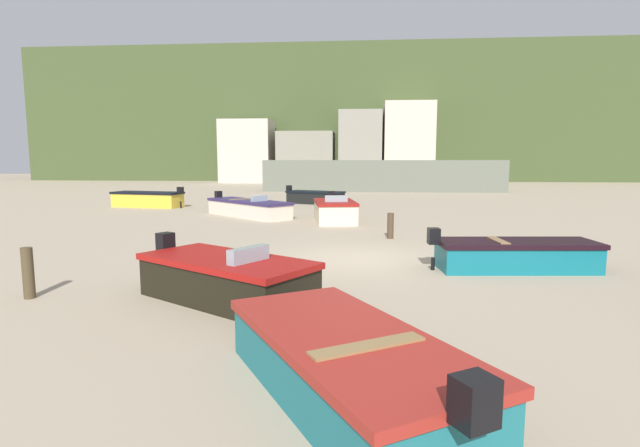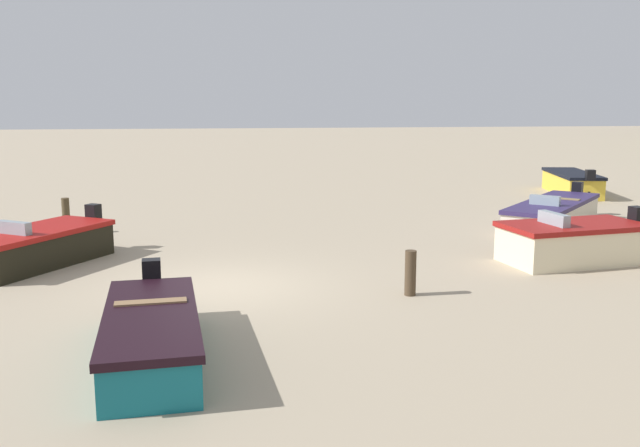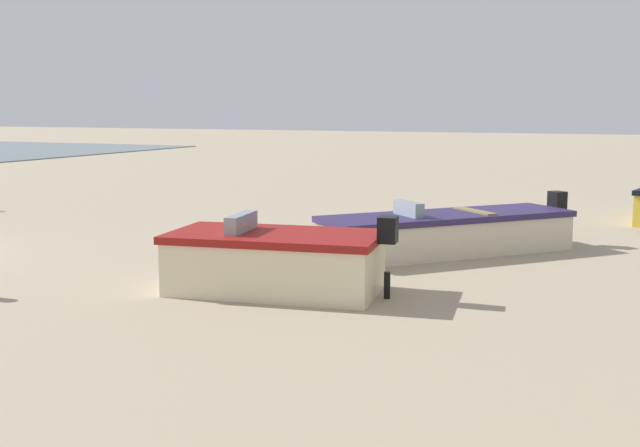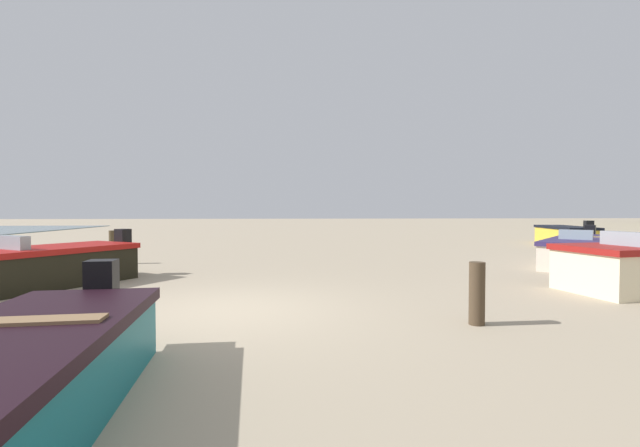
{
  "view_description": "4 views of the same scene",
  "coord_description": "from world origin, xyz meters",
  "views": [
    {
      "loc": [
        0.02,
        -13.41,
        2.76
      ],
      "look_at": [
        -1.19,
        1.4,
        0.82
      ],
      "focal_mm": 27.28,
      "sensor_mm": 36.0,
      "label": 1
    },
    {
      "loc": [
        14.08,
        0.09,
        3.85
      ],
      "look_at": [
        -2.08,
        2.38,
        0.92
      ],
      "focal_mm": 38.99,
      "sensor_mm": 36.0,
      "label": 2
    },
    {
      "loc": [
        9.86,
        13.89,
        2.91
      ],
      "look_at": [
        -3.82,
        7.89,
        0.7
      ],
      "focal_mm": 44.36,
      "sensor_mm": 36.0,
      "label": 3
    },
    {
      "loc": [
        7.09,
        1.01,
        1.65
      ],
      "look_at": [
        -5.96,
        1.98,
        1.26
      ],
      "focal_mm": 24.02,
      "sensor_mm": 36.0,
      "label": 4
    }
  ],
  "objects": [
    {
      "name": "boat_cream_3",
      "position": [
        -5.43,
        9.97,
        0.42
      ],
      "size": [
        4.9,
        4.64,
        1.13
      ],
      "rotation": [
        0.0,
        0.0,
        3.98
      ],
      "color": "beige",
      "rests_on": "ground"
    },
    {
      "name": "boat_cream_2",
      "position": [
        -1.09,
        8.32,
        0.49
      ],
      "size": [
        2.22,
        3.71,
        1.27
      ],
      "rotation": [
        0.0,
        0.0,
        3.3
      ],
      "color": "beige",
      "rests_on": "ground"
    }
  ]
}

